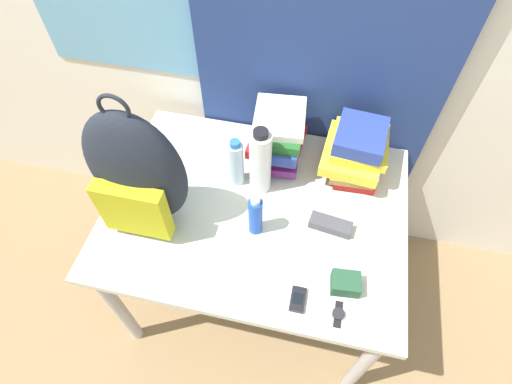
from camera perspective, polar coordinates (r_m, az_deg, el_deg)
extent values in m
plane|color=#8C704C|center=(2.00, -2.90, -24.04)|extent=(12.00, 12.00, 0.00)
cube|color=silver|center=(1.51, 4.70, 25.59)|extent=(6.00, 0.05, 2.50)
cube|color=navy|center=(1.45, 10.18, 23.74)|extent=(0.94, 0.04, 2.50)
cube|color=beige|center=(1.50, 0.00, -2.59)|extent=(1.11, 0.84, 0.03)
cylinder|color=#B2B2B7|center=(1.81, -19.00, -15.42)|extent=(0.05, 0.05, 0.69)
cylinder|color=#B2B2B7|center=(1.70, 14.99, -22.73)|extent=(0.05, 0.05, 0.69)
cylinder|color=#B2B2B7|center=(2.11, -11.11, 2.58)|extent=(0.05, 0.05, 0.69)
cylinder|color=#B2B2B7|center=(2.02, 16.31, -2.33)|extent=(0.05, 0.05, 0.69)
ellipsoid|color=#1E232D|center=(1.33, -16.60, 2.98)|extent=(0.33, 0.15, 0.49)
cube|color=#B2AD19|center=(1.36, -17.07, -2.54)|extent=(0.23, 0.05, 0.22)
torus|color=#1E232D|center=(1.15, -19.67, 11.23)|extent=(0.10, 0.01, 0.10)
cube|color=navy|center=(1.65, 3.24, 5.69)|extent=(0.16, 0.24, 0.03)
cube|color=#6B2370|center=(1.61, 3.14, 5.93)|extent=(0.19, 0.25, 0.03)
cube|color=red|center=(1.59, 2.99, 7.18)|extent=(0.21, 0.22, 0.04)
cube|color=navy|center=(1.55, 3.23, 8.08)|extent=(0.18, 0.28, 0.05)
cube|color=#1E5623|center=(1.52, 3.37, 9.34)|extent=(0.19, 0.25, 0.04)
cube|color=silver|center=(1.51, 3.41, 10.59)|extent=(0.21, 0.24, 0.03)
cube|color=red|center=(1.64, 13.97, 3.85)|extent=(0.17, 0.25, 0.05)
cube|color=olive|center=(1.60, 13.62, 4.53)|extent=(0.17, 0.26, 0.03)
cube|color=yellow|center=(1.58, 13.63, 5.48)|extent=(0.24, 0.28, 0.05)
cube|color=yellow|center=(1.55, 14.64, 6.67)|extent=(0.21, 0.22, 0.04)
cube|color=navy|center=(1.51, 14.75, 7.72)|extent=(0.19, 0.22, 0.06)
cylinder|color=silver|center=(1.49, -2.85, 4.00)|extent=(0.06, 0.06, 0.20)
cylinder|color=#286BB7|center=(1.41, -3.03, 6.89)|extent=(0.04, 0.04, 0.02)
cylinder|color=white|center=(1.44, 0.62, 4.17)|extent=(0.08, 0.08, 0.28)
cylinder|color=black|center=(1.33, 0.67, 8.35)|extent=(0.05, 0.05, 0.02)
cylinder|color=blue|center=(1.37, -0.08, -3.47)|extent=(0.05, 0.05, 0.17)
cylinder|color=white|center=(1.29, -0.08, -1.20)|extent=(0.03, 0.03, 0.02)
cube|color=black|center=(1.32, 5.98, -15.02)|extent=(0.05, 0.08, 0.02)
cube|color=black|center=(1.31, 6.01, -14.89)|extent=(0.03, 0.04, 0.00)
cube|color=#47474C|center=(1.45, 10.58, -4.63)|extent=(0.16, 0.08, 0.04)
cube|color=#234C33|center=(1.35, 12.68, -12.62)|extent=(0.10, 0.08, 0.05)
cube|color=black|center=(1.33, 11.65, -16.74)|extent=(0.02, 0.09, 0.00)
cylinder|color=#232328|center=(1.33, 11.68, -16.68)|extent=(0.04, 0.04, 0.01)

